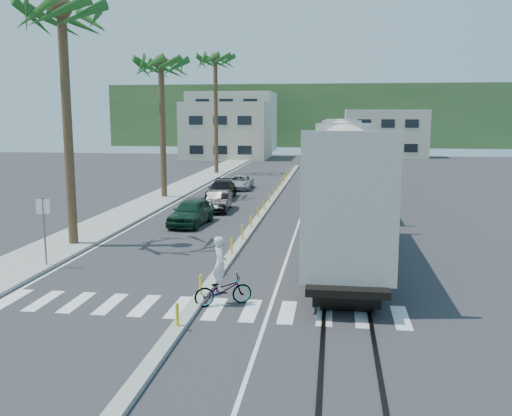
{
  "coord_description": "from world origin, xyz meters",
  "views": [
    {
      "loc": [
        4.51,
        -19.62,
        6.35
      ],
      "look_at": [
        0.91,
        6.45,
        2.0
      ],
      "focal_mm": 40.0,
      "sensor_mm": 36.0,
      "label": 1
    }
  ],
  "objects_px": {
    "car_lead": "(191,212)",
    "street_sign": "(44,222)",
    "cyclist": "(222,284)",
    "car_second": "(219,201)"
  },
  "relations": [
    {
      "from": "car_lead",
      "to": "car_second",
      "type": "relative_size",
      "value": 1.1
    },
    {
      "from": "car_lead",
      "to": "cyclist",
      "type": "height_order",
      "value": "cyclist"
    },
    {
      "from": "car_lead",
      "to": "street_sign",
      "type": "bearing_deg",
      "value": -104.99
    },
    {
      "from": "car_second",
      "to": "cyclist",
      "type": "relative_size",
      "value": 1.66
    },
    {
      "from": "car_lead",
      "to": "car_second",
      "type": "distance_m",
      "value": 5.05
    },
    {
      "from": "cyclist",
      "to": "car_second",
      "type": "bearing_deg",
      "value": -13.02
    },
    {
      "from": "car_second",
      "to": "cyclist",
      "type": "xyz_separation_m",
      "value": [
        3.92,
        -18.51,
        0.06
      ]
    },
    {
      "from": "car_second",
      "to": "car_lead",
      "type": "bearing_deg",
      "value": -101.35
    },
    {
      "from": "car_lead",
      "to": "car_second",
      "type": "height_order",
      "value": "car_lead"
    },
    {
      "from": "street_sign",
      "to": "cyclist",
      "type": "distance_m",
      "value": 8.99
    }
  ]
}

